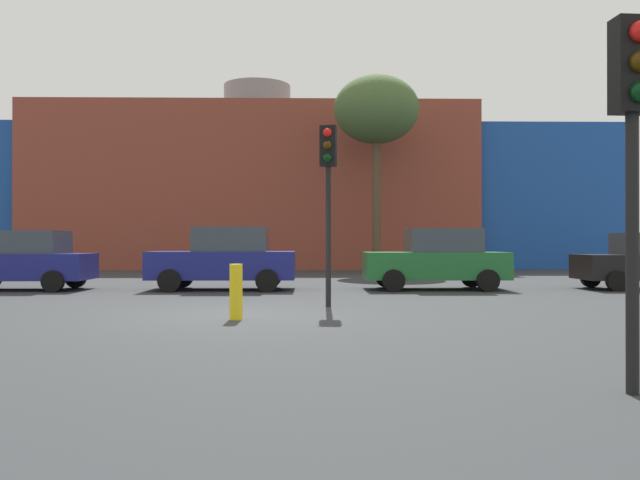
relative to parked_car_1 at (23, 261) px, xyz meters
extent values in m
plane|color=#2D3033|center=(7.14, -6.68, -0.89)|extent=(200.00, 200.00, 0.00)
cube|color=brown|center=(5.50, 19.35, 3.57)|extent=(24.22, 11.29, 8.91)
cube|color=#19479E|center=(21.52, 19.35, 3.03)|extent=(7.83, 10.16, 7.84)
cylinder|color=slate|center=(5.50, 19.35, 9.02)|extent=(4.00, 4.00, 2.00)
cube|color=navy|center=(-0.07, 0.00, -0.18)|extent=(4.12, 1.77, 0.78)
cube|color=#333D47|center=(0.18, 0.00, 0.55)|extent=(2.06, 1.57, 0.69)
cylinder|color=black|center=(1.26, -0.90, -0.57)|extent=(0.63, 0.22, 0.63)
cylinder|color=black|center=(1.26, 0.90, -0.57)|extent=(0.63, 0.22, 0.63)
cube|color=navy|center=(6.00, 0.00, -0.14)|extent=(4.36, 1.87, 0.83)
cube|color=#333D47|center=(6.26, 0.00, 0.64)|extent=(2.18, 1.66, 0.73)
cylinder|color=black|center=(4.60, -0.95, -0.56)|extent=(0.66, 0.23, 0.66)
cylinder|color=black|center=(4.60, 0.95, -0.56)|extent=(0.66, 0.23, 0.66)
cylinder|color=black|center=(7.41, -0.95, -0.56)|extent=(0.66, 0.23, 0.66)
cylinder|color=black|center=(7.41, 0.95, -0.56)|extent=(0.66, 0.23, 0.66)
cube|color=#1E662D|center=(12.44, 0.00, -0.16)|extent=(4.27, 1.83, 0.81)
cube|color=#333D47|center=(12.69, 0.00, 0.61)|extent=(2.14, 1.63, 0.71)
cylinder|color=black|center=(11.07, -0.94, -0.56)|extent=(0.65, 0.22, 0.65)
cylinder|color=black|center=(11.07, 0.94, -0.56)|extent=(0.65, 0.22, 0.65)
cylinder|color=black|center=(13.81, -0.94, -0.56)|extent=(0.65, 0.22, 0.65)
cylinder|color=black|center=(13.81, 0.94, -0.56)|extent=(0.65, 0.22, 0.65)
cylinder|color=black|center=(17.61, -0.87, -0.58)|extent=(0.61, 0.21, 0.61)
cylinder|color=black|center=(17.61, 0.87, -0.58)|extent=(0.61, 0.21, 0.61)
cylinder|color=black|center=(11.66, -13.46, 0.44)|extent=(0.12, 0.12, 2.65)
cube|color=black|center=(11.66, -13.46, 2.21)|extent=(0.37, 0.26, 0.90)
sphere|color=red|center=(11.66, -13.60, 2.49)|extent=(0.20, 0.20, 0.20)
cylinder|color=black|center=(9.04, -5.19, 0.68)|extent=(0.12, 0.12, 3.13)
cube|color=black|center=(9.04, -5.19, 2.69)|extent=(0.40, 0.31, 0.90)
sphere|color=red|center=(9.02, -5.32, 2.97)|extent=(0.20, 0.20, 0.20)
sphere|color=#3C2905|center=(9.02, -5.32, 2.69)|extent=(0.20, 0.20, 0.20)
sphere|color=black|center=(9.02, -5.32, 2.41)|extent=(0.20, 0.20, 0.20)
cylinder|color=brown|center=(11.82, 10.86, 2.43)|extent=(0.39, 0.39, 6.64)
ellipsoid|color=#476033|center=(11.82, 10.86, 6.86)|extent=(4.04, 4.04, 3.23)
cylinder|color=yellow|center=(7.26, -7.55, -0.37)|extent=(0.24, 0.24, 1.03)
camera|label=1|loc=(8.60, -19.45, 0.54)|focal=36.04mm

